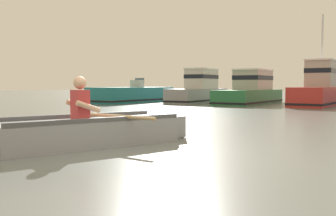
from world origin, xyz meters
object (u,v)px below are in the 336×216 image
at_px(rowboat_with_person, 92,130).
at_px(moored_boat_green, 251,91).
at_px(moored_boat_red, 321,88).
at_px(moored_boat_teal, 133,95).
at_px(moored_boat_grey, 199,90).

relative_size(rowboat_with_person, moored_boat_green, 0.57).
relative_size(moored_boat_green, moored_boat_red, 0.92).
bearing_deg(moored_boat_green, moored_boat_teal, -166.59).
relative_size(moored_boat_teal, moored_boat_grey, 1.10).
height_order(moored_boat_teal, moored_boat_grey, moored_boat_grey).
height_order(rowboat_with_person, moored_boat_green, moored_boat_green).
distance_m(rowboat_with_person, moored_boat_green, 15.74).
height_order(moored_boat_grey, moored_boat_green, moored_boat_grey).
distance_m(rowboat_with_person, moored_boat_red, 16.15).
xyz_separation_m(moored_boat_teal, moored_boat_grey, (3.60, 1.93, 0.33)).
bearing_deg(moored_boat_green, moored_boat_red, 5.51).
xyz_separation_m(rowboat_with_person, moored_boat_green, (-1.57, 15.65, 0.46)).
height_order(moored_boat_teal, moored_boat_red, moored_boat_red).
bearing_deg(moored_boat_grey, moored_boat_green, -5.09).
bearing_deg(moored_boat_red, moored_boat_teal, -169.29).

